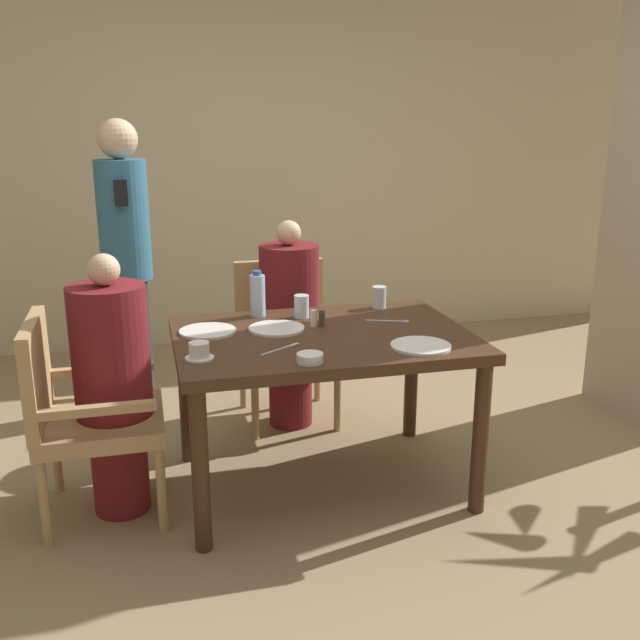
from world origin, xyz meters
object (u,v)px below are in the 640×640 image
standing_host (126,259)px  plate_dessert_center (277,328)px  diner_in_left_chair (113,384)px  water_bottle (258,295)px  chair_left_side (81,408)px  chair_far_side (285,333)px  teacup_with_saucer (199,351)px  diner_in_far_chair (290,323)px  bowl_small (310,358)px  plate_main_left (208,331)px  glass_tall_mid (302,306)px  plate_main_right (421,346)px  glass_tall_near (379,297)px

standing_host → plate_dessert_center: size_ratio=6.56×
diner_in_left_chair → water_bottle: diner_in_left_chair is taller
diner_in_left_chair → chair_left_side: bearing=180.0°
chair_far_side → teacup_with_saucer: bearing=-117.6°
chair_far_side → diner_in_far_chair: (-0.00, -0.14, 0.10)m
teacup_with_saucer → bowl_small: teacup_with_saucer is taller
chair_left_side → diner_in_left_chair: bearing=0.0°
plate_main_left → teacup_with_saucer: bearing=-100.6°
diner_in_left_chair → teacup_with_saucer: 0.45m
bowl_small → glass_tall_mid: (0.11, 0.65, 0.04)m
standing_host → teacup_with_saucer: size_ratio=14.36×
diner_in_left_chair → diner_in_far_chair: (0.91, 0.72, 0.00)m
chair_left_side → water_bottle: water_bottle is taller
diner_in_far_chair → diner_in_left_chair: bearing=-141.6°
plate_main_right → plate_main_left: bearing=152.7°
diner_in_left_chair → chair_far_side: diner_in_left_chair is taller
bowl_small → glass_tall_mid: bearing=80.1°
teacup_with_saucer → water_bottle: (0.33, 0.58, 0.07)m
chair_left_side → plate_main_left: (0.55, 0.14, 0.26)m
diner_in_far_chair → teacup_with_saucer: size_ratio=9.90×
diner_in_far_chair → chair_far_side: bearing=90.0°
chair_far_side → glass_tall_mid: 0.65m
glass_tall_near → plate_main_left: bearing=-165.7°
plate_main_right → water_bottle: (-0.58, 0.66, 0.10)m
plate_dessert_center → glass_tall_near: glass_tall_near is taller
standing_host → diner_in_left_chair: bearing=-93.2°
plate_main_right → diner_in_far_chair: bearing=109.1°
bowl_small → water_bottle: bearing=96.6°
standing_host → plate_main_right: size_ratio=6.56×
diner_in_far_chair → glass_tall_near: 0.56m
standing_host → teacup_with_saucer: (0.28, -1.40, -0.12)m
plate_main_left → glass_tall_mid: bearing=17.1°
diner_in_far_chair → standing_host: size_ratio=0.69×
chair_far_side → standing_host: size_ratio=0.53×
plate_main_left → plate_dessert_center: size_ratio=1.00×
standing_host → plate_dessert_center: standing_host is taller
chair_left_side → glass_tall_near: bearing=14.4°
teacup_with_saucer → bowl_small: 0.44m
plate_dessert_center → glass_tall_near: bearing=24.3°
glass_tall_near → glass_tall_mid: 0.43m
glass_tall_mid → plate_main_left: bearing=-162.9°
chair_left_side → glass_tall_mid: (1.02, 0.29, 0.31)m
chair_left_side → standing_host: size_ratio=0.53×
plate_main_right → glass_tall_mid: (-0.38, 0.58, 0.05)m
teacup_with_saucer → bowl_small: (0.42, -0.15, -0.01)m
diner_in_left_chair → glass_tall_near: bearing=15.9°
plate_main_left → plate_main_right: same height
teacup_with_saucer → glass_tall_near: size_ratio=1.06×
chair_far_side → teacup_with_saucer: (-0.56, -1.08, 0.28)m
chair_left_side → plate_dessert_center: 0.90m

